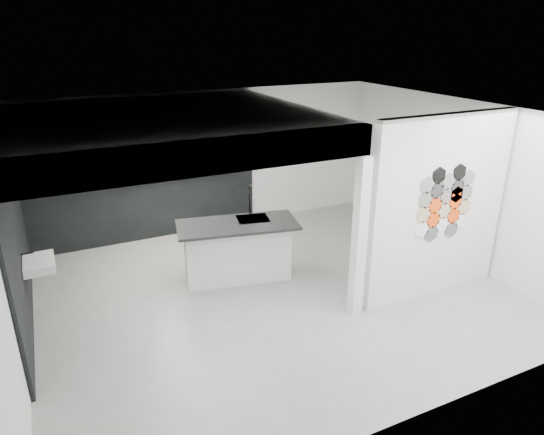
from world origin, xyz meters
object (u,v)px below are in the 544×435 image
Objects in this scene: partition_panel at (439,208)px; glass_bowl at (219,164)px; wall_basin at (39,264)px; kettle at (198,165)px; bottle_dark at (133,173)px; glass_vase at (219,162)px; kitchen_island at (237,249)px; utensil_cup at (122,176)px; stockpot at (92,177)px.

partition_panel is 23.37× the size of glass_bowl.
wall_basin is 3.65m from kettle.
kettle is 1.24m from bottle_dark.
glass_vase is at bearing 0.00° from bottle_dark.
kitchen_island is at bearing -102.65° from glass_bowl.
partition_panel is at bearing -61.77° from glass_vase.
glass_bowl is at bearing 3.44° from kettle.
kettle is at bearing 180.00° from glass_bowl.
partition_panel reaches higher than wall_basin.
partition_panel is at bearing -22.25° from kitchen_island.
utensil_cup is (-1.44, 0.00, -0.02)m from kettle.
utensil_cup is at bearing -176.56° from kettle.
glass_vase is at bearing 0.00° from stockpot.
kitchen_island is 2.32m from kettle.
bottle_dark is at bearing 0.00° from stockpot.
glass_vase reaches higher than kettle.
partition_panel is 5.52m from utensil_cup.
utensil_cup is at bearing 180.00° from glass_bowl.
glass_vase is 1.87m from utensil_cup.
kettle reaches higher than glass_bowl.
wall_basin is 0.30× the size of kitchen_island.
glass_bowl is (3.39, 2.07, 0.51)m from wall_basin.
utensil_cup is (-1.87, 0.00, -0.03)m from glass_vase.
kitchen_island is (2.91, -0.09, -0.33)m from wall_basin.
glass_bowl is at bearing 0.00° from glass_vase.
glass_bowl is 1.67m from bottle_dark.
kitchen_island is 2.38m from glass_vase.
glass_vase is at bearing 0.00° from utensil_cup.
glass_bowl is (-2.08, 3.87, -0.04)m from partition_panel.
bottle_dark is at bearing 180.00° from glass_bowl.
wall_basin is 6.00× the size of utensil_cup.
stockpot is 1.96m from kettle.
utensil_cup is (0.52, 0.00, -0.04)m from stockpot.
bottle_dark is at bearing 0.00° from utensil_cup.
partition_panel reaches higher than kettle.
wall_basin is 3.75× the size of glass_vase.
kitchen_island is 12.69× the size of bottle_dark.
wall_basin is 2.74m from bottle_dark.
bottle_dark is (-1.67, 0.00, 0.00)m from glass_vase.
stockpot is at bearing 143.05° from kitchen_island.
glass_vase is (2.39, 0.00, -0.01)m from stockpot.
wall_basin is at bearing 161.77° from partition_panel.
kitchen_island is at bearing -48.50° from stockpot.
partition_panel is 16.71× the size of kettle.
stockpot is 0.52m from utensil_cup.
glass_bowl is (2.39, 0.00, -0.04)m from stockpot.
kitchen_island is at bearing -57.20° from utensil_cup.
kettle is at bearing 34.92° from wall_basin.
wall_basin is 3.75× the size of bottle_dark.
utensil_cup is (-1.87, 0.00, 0.01)m from glass_bowl.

